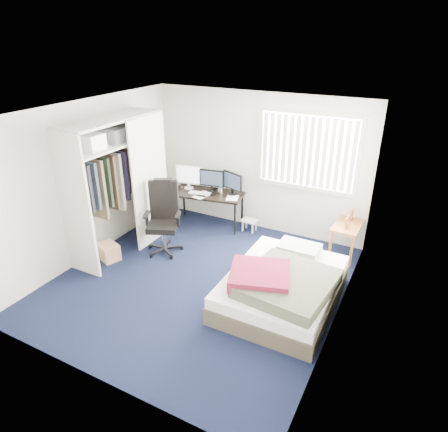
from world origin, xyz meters
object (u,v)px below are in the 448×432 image
office_chair (164,224)px  nightstand (348,226)px  desk (208,190)px  bed (282,286)px

office_chair → nightstand: (2.77, 1.29, 0.03)m
desk → office_chair: bearing=-98.7°
office_chair → desk: bearing=81.3°
desk → office_chair: 1.23m
office_chair → nightstand: 3.05m
office_chair → nightstand: size_ratio=1.45×
nightstand → bed: 1.85m
nightstand → bed: (-0.49, -1.77, -0.23)m
nightstand → desk: bearing=-178.0°
office_chair → nightstand: bearing=25.0°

